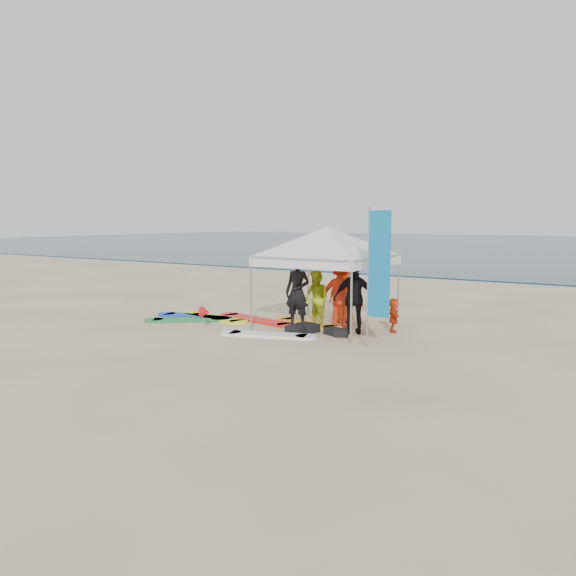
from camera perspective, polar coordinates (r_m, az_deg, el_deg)
The scene contains 14 objects.
ground at distance 12.84m, azimuth -8.65°, elevation -6.33°, with size 120.00×120.00×0.00m, color beige.
ocean at distance 69.90m, azimuth 26.01°, elevation 3.86°, with size 160.00×84.00×0.08m, color #0C2633.
shoreline_foam at distance 28.92m, azimuth 15.94°, elevation 0.85°, with size 160.00×1.20×0.01m, color silver.
person_black_a at distance 15.29m, azimuth 0.96°, elevation -0.44°, with size 0.71×0.46×1.93m, color black.
person_yellow at distance 15.28m, azimuth 2.92°, elevation -1.16°, with size 0.76×0.59×1.56m, color #BDD61E.
person_orange_a at distance 15.31m, azimuth 5.36°, elevation -0.48°, with size 1.24×0.71×1.92m, color red.
person_black_b at distance 14.51m, azimuth 6.80°, elevation -1.06°, with size 1.08×0.45×1.85m, color black.
person_orange_b at distance 16.13m, azimuth 5.60°, elevation -0.60°, with size 0.80×0.52×1.65m, color orange.
person_seated at distance 14.95m, azimuth 10.69°, elevation -2.72°, with size 0.84×0.27×0.90m, color red.
canopy_tent at distance 15.17m, azimuth 4.01°, elevation 6.17°, with size 4.16×4.16×3.14m.
feather_flag at distance 12.75m, azimuth 9.14°, elevation 2.22°, with size 0.55×0.04×3.23m.
marker_pennant at distance 15.04m, azimuth -8.37°, elevation -2.45°, with size 0.28×0.28×0.64m.
gear_pile at distance 14.64m, azimuth 2.76°, elevation -4.23°, with size 1.76×0.66×0.22m.
surfboard_spread at distance 16.14m, azimuth -5.19°, elevation -3.42°, with size 5.47×3.00×0.07m.
Camera 1 is at (8.31, -9.34, 2.92)m, focal length 35.00 mm.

